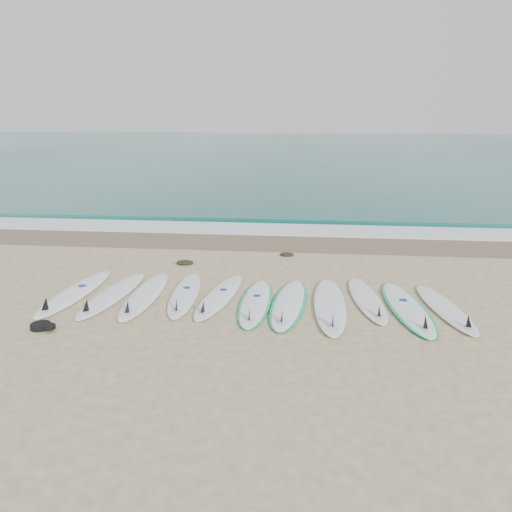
# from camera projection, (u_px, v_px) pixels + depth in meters

# --- Properties ---
(ground) EXTENTS (120.00, 120.00, 0.00)m
(ground) POSITION_uv_depth(u_px,v_px,m) (254.00, 301.00, 9.19)
(ground) COLOR tan
(ocean) EXTENTS (120.00, 55.00, 0.03)m
(ocean) POSITION_uv_depth(u_px,v_px,m) (295.00, 151.00, 40.16)
(ocean) COLOR #1A5E57
(ocean) RESTS_ON ground
(wet_sand_band) EXTENTS (120.00, 1.80, 0.01)m
(wet_sand_band) POSITION_uv_depth(u_px,v_px,m) (270.00, 242.00, 13.10)
(wet_sand_band) COLOR brown
(wet_sand_band) RESTS_ON ground
(foam_band) EXTENTS (120.00, 1.40, 0.04)m
(foam_band) POSITION_uv_depth(u_px,v_px,m) (274.00, 229.00, 14.43)
(foam_band) COLOR silver
(foam_band) RESTS_ON ground
(wave_crest) EXTENTS (120.00, 1.00, 0.10)m
(wave_crest) POSITION_uv_depth(u_px,v_px,m) (277.00, 217.00, 15.85)
(wave_crest) COLOR #1A5E57
(wave_crest) RESTS_ON ground
(surfboard_0) EXTENTS (0.76, 2.63, 0.33)m
(surfboard_0) POSITION_uv_depth(u_px,v_px,m) (73.00, 293.00, 9.39)
(surfboard_0) COLOR white
(surfboard_0) RESTS_ON ground
(surfboard_1) EXTENTS (0.81, 2.56, 0.32)m
(surfboard_1) POSITION_uv_depth(u_px,v_px,m) (111.00, 295.00, 9.32)
(surfboard_1) COLOR white
(surfboard_1) RESTS_ON ground
(surfboard_2) EXTENTS (0.53, 2.53, 0.32)m
(surfboard_2) POSITION_uv_depth(u_px,v_px,m) (144.00, 296.00, 9.28)
(surfboard_2) COLOR white
(surfboard_2) RESTS_ON ground
(surfboard_3) EXTENTS (0.68, 2.42, 0.31)m
(surfboard_3) POSITION_uv_depth(u_px,v_px,m) (184.00, 295.00, 9.34)
(surfboard_3) COLOR white
(surfboard_3) RESTS_ON ground
(surfboard_4) EXTENTS (0.86, 2.46, 0.31)m
(surfboard_4) POSITION_uv_depth(u_px,v_px,m) (218.00, 297.00, 9.24)
(surfboard_4) COLOR white
(surfboard_4) RESTS_ON ground
(surfboard_5) EXTENTS (0.61, 2.36, 0.30)m
(surfboard_5) POSITION_uv_depth(u_px,v_px,m) (255.00, 303.00, 8.97)
(surfboard_5) COLOR white
(surfboard_5) RESTS_ON ground
(surfboard_6) EXTENTS (0.82, 2.52, 0.31)m
(surfboard_6) POSITION_uv_depth(u_px,v_px,m) (288.00, 304.00, 8.92)
(surfboard_6) COLOR white
(surfboard_6) RESTS_ON ground
(surfboard_7) EXTENTS (0.57, 2.72, 0.35)m
(surfboard_7) POSITION_uv_depth(u_px,v_px,m) (330.00, 305.00, 8.81)
(surfboard_7) COLOR white
(surfboard_7) RESTS_ON ground
(surfboard_8) EXTENTS (0.76, 2.37, 0.30)m
(surfboard_8) POSITION_uv_depth(u_px,v_px,m) (368.00, 300.00, 9.09)
(surfboard_8) COLOR white
(surfboard_8) RESTS_ON ground
(surfboard_9) EXTENTS (0.89, 2.61, 0.33)m
(surfboard_9) POSITION_uv_depth(u_px,v_px,m) (408.00, 308.00, 8.72)
(surfboard_9) COLOR white
(surfboard_9) RESTS_ON ground
(surfboard_10) EXTENTS (0.86, 2.37, 0.30)m
(surfboard_10) POSITION_uv_depth(u_px,v_px,m) (446.00, 309.00, 8.67)
(surfboard_10) COLOR white
(surfboard_10) RESTS_ON ground
(seaweed_near) EXTENTS (0.40, 0.31, 0.08)m
(seaweed_near) POSITION_uv_depth(u_px,v_px,m) (185.00, 262.00, 11.31)
(seaweed_near) COLOR black
(seaweed_near) RESTS_ON ground
(seaweed_far) EXTENTS (0.33, 0.26, 0.07)m
(seaweed_far) POSITION_uv_depth(u_px,v_px,m) (287.00, 254.00, 11.95)
(seaweed_far) COLOR black
(seaweed_far) RESTS_ON ground
(leash_coil) EXTENTS (0.46, 0.36, 0.11)m
(leash_coil) POSITION_uv_depth(u_px,v_px,m) (42.00, 326.00, 8.01)
(leash_coil) COLOR black
(leash_coil) RESTS_ON ground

